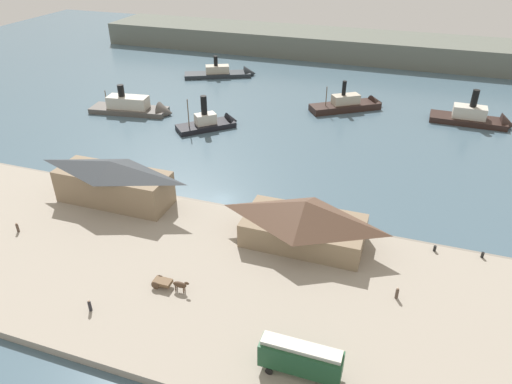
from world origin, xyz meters
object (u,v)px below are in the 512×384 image
(mooring_post_center_west, at_px, (435,248))
(ferry_approaching_west, at_px, (228,73))
(mooring_post_center_east, at_px, (482,255))
(street_tram, at_px, (301,358))
(horse_cart, at_px, (169,283))
(ferry_shed_central_terminal, at_px, (304,221))
(ferry_near_quay, at_px, (353,104))
(pedestrian_walking_west, at_px, (397,293))
(ferry_departing_north, at_px, (479,119))
(ferry_approaching_east, at_px, (138,108))
(ferry_mid_harbor, at_px, (213,122))
(pedestrian_standing_center, at_px, (90,306))
(ferry_shed_west_terminal, at_px, (113,181))
(pedestrian_near_west_shed, at_px, (17,228))

(mooring_post_center_west, distance_m, ferry_approaching_west, 101.11)
(mooring_post_center_east, bearing_deg, ferry_approaching_west, 133.17)
(street_tram, bearing_deg, horse_cart, 159.13)
(ferry_shed_central_terminal, height_order, ferry_near_quay, ferry_shed_central_terminal)
(pedestrian_walking_west, height_order, ferry_departing_north, ferry_departing_north)
(pedestrian_walking_west, bearing_deg, ferry_approaching_east, 143.96)
(mooring_post_center_east, bearing_deg, ferry_shed_central_terminal, -169.90)
(horse_cart, height_order, ferry_approaching_west, ferry_approaching_west)
(pedestrian_walking_west, height_order, ferry_mid_harbor, ferry_mid_harbor)
(street_tram, distance_m, pedestrian_standing_center, 28.24)
(pedestrian_walking_west, xyz_separation_m, mooring_post_center_west, (4.72, 12.45, -0.36))
(pedestrian_walking_west, bearing_deg, street_tram, -120.32)
(ferry_shed_west_terminal, xyz_separation_m, pedestrian_walking_west, (49.59, -9.25, -3.25))
(street_tram, relative_size, mooring_post_center_east, 10.25)
(ferry_approaching_east, bearing_deg, pedestrian_walking_west, -36.04)
(ferry_departing_north, bearing_deg, ferry_shed_west_terminal, -135.55)
(ferry_shed_west_terminal, relative_size, pedestrian_standing_center, 11.78)
(horse_cart, height_order, ferry_departing_north, ferry_departing_north)
(ferry_departing_north, distance_m, ferry_near_quay, 31.69)
(street_tram, height_order, horse_cart, street_tram)
(horse_cart, bearing_deg, ferry_shed_west_terminal, 138.78)
(horse_cart, bearing_deg, mooring_post_center_east, 27.26)
(pedestrian_walking_west, relative_size, ferry_near_quay, 0.09)
(ferry_shed_west_terminal, xyz_separation_m, ferry_approaching_west, (-10.82, 80.54, -4.20))
(ferry_mid_harbor, bearing_deg, mooring_post_center_east, -31.12)
(pedestrian_walking_west, bearing_deg, ferry_shed_central_terminal, 150.71)
(pedestrian_standing_center, height_order, mooring_post_center_west, pedestrian_standing_center)
(ferry_departing_north, bearing_deg, horse_cart, -118.89)
(pedestrian_standing_center, bearing_deg, ferry_near_quay, 76.92)
(ferry_shed_central_terminal, bearing_deg, ferry_departing_north, 65.14)
(horse_cart, xyz_separation_m, pedestrian_standing_center, (-7.76, -7.10, -0.13))
(ferry_shed_west_terminal, height_order, pedestrian_standing_center, ferry_shed_west_terminal)
(pedestrian_walking_west, distance_m, ferry_departing_north, 73.72)
(street_tram, bearing_deg, ferry_shed_west_terminal, 147.98)
(ferry_approaching_west, distance_m, ferry_mid_harbor, 42.77)
(pedestrian_walking_west, relative_size, ferry_mid_harbor, 0.12)
(mooring_post_center_east, bearing_deg, ferry_mid_harbor, 148.88)
(ferry_approaching_west, bearing_deg, ferry_shed_west_terminal, -82.35)
(ferry_shed_central_terminal, bearing_deg, horse_cart, -131.78)
(pedestrian_near_west_shed, height_order, mooring_post_center_west, pedestrian_near_west_shed)
(mooring_post_center_east, height_order, ferry_approaching_east, ferry_approaching_east)
(ferry_mid_harbor, bearing_deg, ferry_approaching_east, 174.08)
(ferry_approaching_west, height_order, ferry_mid_harbor, ferry_mid_harbor)
(mooring_post_center_west, relative_size, ferry_near_quay, 0.05)
(pedestrian_near_west_shed, height_order, mooring_post_center_east, pedestrian_near_west_shed)
(street_tram, distance_m, horse_cart, 21.91)
(mooring_post_center_west, height_order, ferry_mid_harbor, ferry_mid_harbor)
(ferry_shed_west_terminal, relative_size, mooring_post_center_west, 22.97)
(street_tram, distance_m, ferry_mid_harbor, 75.46)
(ferry_near_quay, bearing_deg, pedestrian_standing_center, -103.08)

